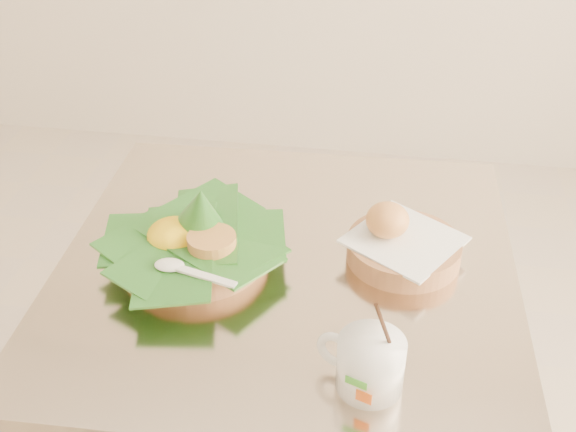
# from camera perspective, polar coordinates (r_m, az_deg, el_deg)

# --- Properties ---
(cafe_table) EXTENTS (0.72, 0.72, 0.75)m
(cafe_table) POSITION_cam_1_polar(r_m,az_deg,el_deg) (1.26, -0.09, -11.60)
(cafe_table) COLOR gray
(cafe_table) RESTS_ON floor
(rice_basket) EXTENTS (0.28, 0.28, 0.14)m
(rice_basket) POSITION_cam_1_polar(r_m,az_deg,el_deg) (1.11, -7.39, -1.78)
(rice_basket) COLOR #B2794C
(rice_basket) RESTS_ON cafe_table
(bread_basket) EXTENTS (0.21, 0.21, 0.09)m
(bread_basket) POSITION_cam_1_polar(r_m,az_deg,el_deg) (1.12, 8.92, -2.19)
(bread_basket) COLOR #B2794C
(bread_basket) RESTS_ON cafe_table
(coffee_mug) EXTENTS (0.11, 0.09, 0.15)m
(coffee_mug) POSITION_cam_1_polar(r_m,az_deg,el_deg) (0.91, 6.40, -11.41)
(coffee_mug) COLOR white
(coffee_mug) RESTS_ON cafe_table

